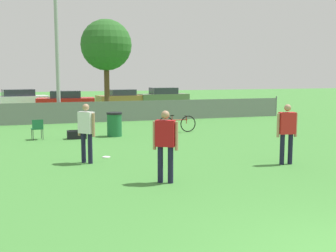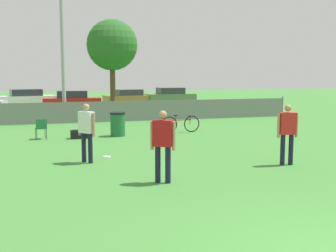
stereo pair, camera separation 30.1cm
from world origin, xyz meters
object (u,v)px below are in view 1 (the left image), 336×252
at_px(frisbee_disc, 106,157).
at_px(player_thrower_red, 287,130).
at_px(parked_car_red, 66,101).
at_px(parked_car_olive, 163,96).
at_px(trash_bin, 114,124).
at_px(gear_bag_sideline, 77,135).
at_px(player_receiver_white, 86,129).
at_px(player_defender_red, 165,141).
at_px(light_pole, 56,10).
at_px(parked_car_white, 18,99).
at_px(parked_car_tan, 122,98).
at_px(bicycle_sideline, 177,124).
at_px(folding_chair_sideline, 37,128).
at_px(tree_near_pole, 106,45).

bearing_deg(frisbee_disc, player_thrower_red, -29.08).
bearing_deg(parked_car_red, parked_car_olive, 27.48).
bearing_deg(player_thrower_red, parked_car_red, 110.58).
height_order(trash_bin, gear_bag_sideline, trash_bin).
height_order(gear_bag_sideline, parked_car_red, parked_car_red).
xyz_separation_m(player_receiver_white, player_defender_red, (1.44, -2.81, 0.00)).
distance_m(light_pole, gear_bag_sideline, 8.25).
distance_m(frisbee_disc, gear_bag_sideline, 4.15).
height_order(frisbee_disc, parked_car_white, parked_car_white).
distance_m(light_pole, trash_bin, 8.08).
height_order(frisbee_disc, parked_car_olive, parked_car_olive).
height_order(light_pole, gear_bag_sideline, light_pole).
relative_size(player_defender_red, player_thrower_red, 1.00).
bearing_deg(parked_car_olive, player_thrower_red, -102.05).
bearing_deg(frisbee_disc, parked_car_tan, 76.48).
height_order(player_receiver_white, bicycle_sideline, player_receiver_white).
xyz_separation_m(light_pole, frisbee_disc, (0.66, -10.15, -5.80)).
relative_size(player_thrower_red, bicycle_sideline, 0.95).
height_order(folding_chair_sideline, parked_car_white, parked_car_white).
bearing_deg(parked_car_red, player_defender_red, -82.66).
relative_size(tree_near_pole, gear_bag_sideline, 8.01).
height_order(player_thrower_red, frisbee_disc, player_thrower_red).
bearing_deg(gear_bag_sideline, trash_bin, 7.21).
bearing_deg(frisbee_disc, player_receiver_white, -136.26).
distance_m(frisbee_disc, parked_car_white, 21.64).
bearing_deg(gear_bag_sideline, parked_car_olive, 61.97).
distance_m(player_receiver_white, parked_car_tan, 22.53).
bearing_deg(bicycle_sideline, parked_car_red, 102.25).
xyz_separation_m(player_receiver_white, folding_chair_sideline, (-1.23, 4.96, -0.51)).
height_order(tree_near_pole, parked_car_red, tree_near_pole).
bearing_deg(gear_bag_sideline, player_defender_red, -80.98).
relative_size(folding_chair_sideline, trash_bin, 0.82).
bearing_deg(frisbee_disc, trash_bin, 75.42).
distance_m(tree_near_pole, parked_car_olive, 11.03).
relative_size(gear_bag_sideline, parked_car_red, 0.17).
bearing_deg(player_receiver_white, folding_chair_sideline, 151.83).
distance_m(frisbee_disc, trash_bin, 4.50).
xyz_separation_m(folding_chair_sideline, parked_car_red, (2.28, 13.77, 0.19)).
height_order(folding_chair_sideline, parked_car_olive, parked_car_olive).
relative_size(frisbee_disc, parked_car_tan, 0.06).
xyz_separation_m(parked_car_white, parked_car_red, (3.24, -3.34, -0.02)).
height_order(gear_bag_sideline, parked_car_olive, parked_car_olive).
bearing_deg(player_thrower_red, parked_car_tan, 97.87).
bearing_deg(parked_car_white, trash_bin, -86.89).
relative_size(player_thrower_red, parked_car_olive, 0.41).
xyz_separation_m(trash_bin, gear_bag_sideline, (-1.55, -0.20, -0.33)).
relative_size(tree_near_pole, player_receiver_white, 3.43).
distance_m(player_defender_red, parked_car_olive, 26.02).
distance_m(frisbee_disc, bicycle_sideline, 6.02).
height_order(light_pole, frisbee_disc, light_pole).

